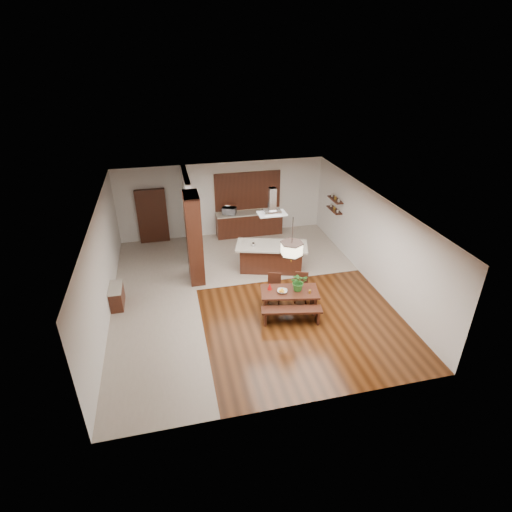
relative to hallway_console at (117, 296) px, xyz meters
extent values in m
plane|color=#371A0A|center=(3.81, -0.20, -0.32)|extent=(9.00, 9.00, 0.00)
cube|color=white|center=(3.81, -0.20, 2.58)|extent=(8.00, 9.00, 0.04)
cube|color=silver|center=(3.81, 4.30, 1.14)|extent=(8.00, 0.04, 2.90)
cube|color=silver|center=(3.81, -4.70, 1.14)|extent=(8.00, 0.04, 2.90)
cube|color=silver|center=(-0.19, -0.20, 1.14)|extent=(0.04, 9.00, 2.90)
cube|color=silver|center=(7.81, -0.20, 1.14)|extent=(0.04, 9.00, 2.90)
cube|color=#B9AA9A|center=(1.06, -0.20, -0.31)|extent=(2.50, 9.00, 0.01)
cube|color=#B9AA9A|center=(5.06, 2.30, -0.31)|extent=(5.50, 4.00, 0.01)
cube|color=#391C0E|center=(3.81, -0.20, 2.57)|extent=(8.00, 9.00, 0.02)
cube|color=black|center=(2.41, 1.00, 1.14)|extent=(0.45, 1.00, 2.90)
cube|color=silver|center=(2.41, 3.10, 1.14)|extent=(0.18, 2.40, 2.90)
cube|color=black|center=(0.00, 0.00, 0.00)|extent=(0.37, 0.88, 0.63)
cube|color=black|center=(1.11, 4.20, 0.74)|extent=(1.10, 0.20, 2.10)
cube|color=black|center=(4.81, 4.00, 0.13)|extent=(2.60, 0.60, 0.90)
cube|color=#BEB6A6|center=(4.81, 4.00, 0.61)|extent=(2.60, 0.62, 0.05)
cube|color=#9E672F|center=(4.81, 4.26, 1.44)|extent=(2.60, 0.08, 1.50)
cube|color=black|center=(7.68, 2.40, 1.08)|extent=(0.26, 0.90, 0.04)
cube|color=black|center=(7.68, 2.40, 1.49)|extent=(0.26, 0.90, 0.04)
cube|color=black|center=(4.81, -1.39, 0.33)|extent=(1.73, 1.09, 0.05)
cube|color=black|center=(4.12, -1.25, -0.01)|extent=(0.19, 0.64, 0.61)
cube|color=black|center=(5.49, -1.52, -0.01)|extent=(0.19, 0.64, 0.61)
imported|color=#2C6D24|center=(5.06, -1.39, 0.62)|extent=(0.53, 0.47, 0.53)
imported|color=beige|center=(4.58, -1.41, 0.39)|extent=(0.36, 0.36, 0.07)
cone|color=#AE0E0C|center=(4.28, -1.18, 0.45)|extent=(0.14, 0.14, 0.20)
cylinder|color=gold|center=(5.31, -1.62, 0.40)|extent=(0.09, 0.09, 0.10)
cube|color=black|center=(4.91, 1.00, 0.14)|extent=(2.16, 1.31, 0.91)
cube|color=#BEB6A6|center=(4.91, 0.95, 0.62)|extent=(2.52, 1.64, 0.05)
imported|color=white|center=(5.32, 0.94, 0.69)|extent=(0.12, 0.12, 0.09)
imported|color=silver|center=(4.02, 3.97, 0.78)|extent=(0.60, 0.52, 0.28)
camera|label=1|loc=(1.74, -10.36, 6.46)|focal=28.00mm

